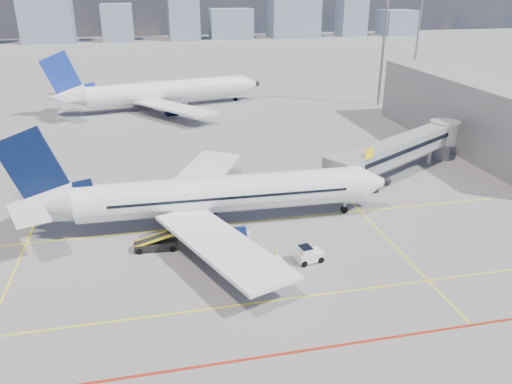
# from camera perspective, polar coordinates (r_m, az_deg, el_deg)

# --- Properties ---
(ground) EXTENTS (420.00, 420.00, 0.00)m
(ground) POSITION_cam_1_polar(r_m,az_deg,el_deg) (44.56, -0.82, -8.09)
(ground) COLOR gray
(ground) RESTS_ON ground
(apron_markings) EXTENTS (90.00, 35.12, 0.01)m
(apron_markings) POSITION_cam_1_polar(r_m,az_deg,el_deg) (41.22, -0.51, -10.90)
(apron_markings) COLOR #FFED0D
(apron_markings) RESTS_ON ground
(jet_bridge) EXTENTS (23.55, 15.78, 6.30)m
(jet_bridge) POSITION_cam_1_polar(r_m,az_deg,el_deg) (65.49, 16.67, 4.84)
(jet_bridge) COLOR #92949A
(jet_bridge) RESTS_ON ground
(terminal_block) EXTENTS (10.00, 42.00, 10.00)m
(terminal_block) POSITION_cam_1_polar(r_m,az_deg,el_deg) (81.28, 24.09, 8.13)
(terminal_block) COLOR #92949A
(terminal_block) RESTS_ON ground
(floodlight_mast_ne) EXTENTS (3.20, 0.61, 25.45)m
(floodlight_mast_ne) POSITION_cam_1_polar(r_m,az_deg,el_deg) (103.51, 14.47, 16.98)
(floodlight_mast_ne) COLOR gray
(floodlight_mast_ne) RESTS_ON ground
(floodlight_mast_far) EXTENTS (3.20, 0.61, 25.45)m
(floodlight_mast_far) POSITION_cam_1_polar(r_m,az_deg,el_deg) (146.97, 18.21, 18.13)
(floodlight_mast_far) COLOR gray
(floodlight_mast_far) RESTS_ON ground
(distant_skyline) EXTENTS (238.57, 15.14, 30.75)m
(distant_skyline) POSITION_cam_1_polar(r_m,az_deg,el_deg) (227.93, -11.06, 19.38)
(distant_skyline) COLOR gray
(distant_skyline) RESTS_ON ground
(main_aircraft) EXTENTS (38.62, 33.65, 11.25)m
(main_aircraft) POSITION_cam_1_polar(r_m,az_deg,el_deg) (50.07, -5.52, -0.42)
(main_aircraft) COLOR white
(main_aircraft) RESTS_ON ground
(second_aircraft) EXTENTS (41.81, 36.02, 12.33)m
(second_aircraft) POSITION_cam_1_polar(r_m,az_deg,el_deg) (100.68, -10.98, 11.14)
(second_aircraft) COLOR white
(second_aircraft) RESTS_ON ground
(baggage_tug) EXTENTS (2.52, 1.82, 1.60)m
(baggage_tug) POSITION_cam_1_polar(r_m,az_deg,el_deg) (44.52, 5.98, -7.11)
(baggage_tug) COLOR white
(baggage_tug) RESTS_ON ground
(cargo_dolly) EXTENTS (3.75, 2.28, 1.91)m
(cargo_dolly) POSITION_cam_1_polar(r_m,az_deg,el_deg) (41.26, 1.00, -9.14)
(cargo_dolly) COLOR black
(cargo_dolly) RESTS_ON ground
(belt_loader) EXTENTS (5.69, 1.73, 2.31)m
(belt_loader) POSITION_cam_1_polar(r_m,az_deg,el_deg) (47.25, -11.19, -5.80)
(belt_loader) COLOR black
(belt_loader) RESTS_ON ground
(ramp_worker) EXTENTS (0.64, 0.65, 1.51)m
(ramp_worker) POSITION_cam_1_polar(r_m,az_deg,el_deg) (43.77, 2.35, -7.58)
(ramp_worker) COLOR yellow
(ramp_worker) RESTS_ON ground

